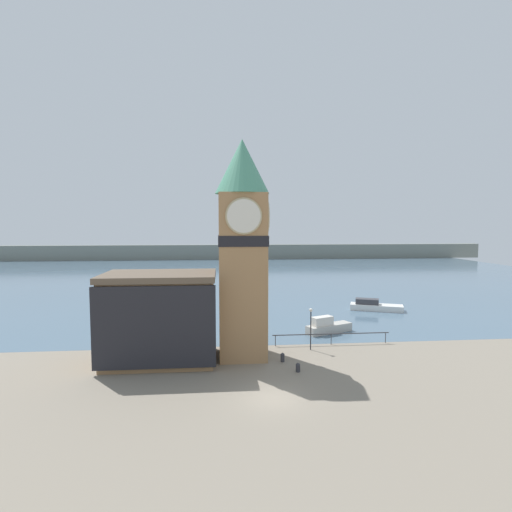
% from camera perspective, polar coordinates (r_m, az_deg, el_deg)
% --- Properties ---
extents(ground_plane, '(160.00, 160.00, 0.00)m').
position_cam_1_polar(ground_plane, '(28.66, 2.20, -19.65)').
color(ground_plane, gray).
extents(water, '(160.00, 120.00, 0.00)m').
position_cam_1_polar(water, '(98.58, -3.19, -2.41)').
color(water, slate).
rests_on(water, ground_plane).
extents(far_shoreline, '(180.00, 3.00, 5.00)m').
position_cam_1_polar(far_shoreline, '(138.17, -3.78, 0.59)').
color(far_shoreline, gray).
rests_on(far_shoreline, water).
extents(pier_railing, '(11.66, 0.08, 1.09)m').
position_cam_1_polar(pier_railing, '(40.55, 10.70, -11.00)').
color(pier_railing, '#333338').
rests_on(pier_railing, ground_plane).
extents(clock_tower, '(4.70, 4.70, 19.09)m').
position_cam_1_polar(clock_tower, '(34.88, -1.95, 1.82)').
color(clock_tower, '#9E754C').
rests_on(clock_tower, ground_plane).
extents(pier_building, '(9.58, 6.57, 7.62)m').
position_cam_1_polar(pier_building, '(35.54, -13.54, -8.48)').
color(pier_building, '#9E754C').
rests_on(pier_building, ground_plane).
extents(boat_near, '(5.49, 3.50, 1.87)m').
position_cam_1_polar(boat_near, '(44.72, 10.17, -9.90)').
color(boat_near, '#B7B2A8').
rests_on(boat_near, water).
extents(boat_far, '(7.27, 4.54, 1.54)m').
position_cam_1_polar(boat_far, '(57.75, 16.55, -6.87)').
color(boat_far, silver).
rests_on(boat_far, water).
extents(mooring_bollard_near, '(0.36, 0.36, 0.77)m').
position_cam_1_polar(mooring_bollard_near, '(35.36, 3.81, -14.19)').
color(mooring_bollard_near, '#2D2D33').
rests_on(mooring_bollard_near, ground_plane).
extents(mooring_bollard_far, '(0.37, 0.37, 0.74)m').
position_cam_1_polar(mooring_bollard_far, '(33.20, 6.01, -15.50)').
color(mooring_bollard_far, '#2D2D33').
rests_on(mooring_bollard_far, ground_plane).
extents(lamp_post, '(0.32, 0.32, 3.96)m').
position_cam_1_polar(lamp_post, '(38.11, 7.84, -9.17)').
color(lamp_post, black).
rests_on(lamp_post, ground_plane).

